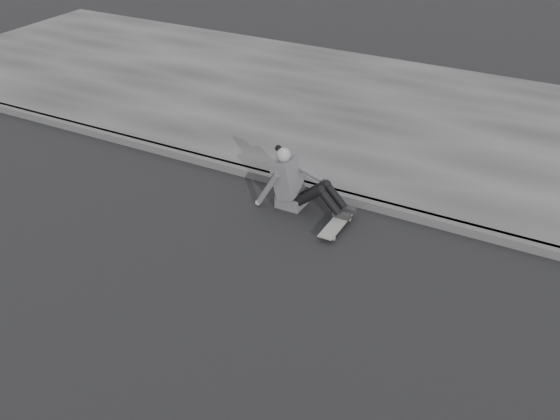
{
  "coord_description": "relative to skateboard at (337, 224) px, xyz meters",
  "views": [
    {
      "loc": [
        1.49,
        -4.55,
        4.56
      ],
      "look_at": [
        -1.61,
        1.22,
        0.5
      ],
      "focal_mm": 40.0,
      "sensor_mm": 36.0,
      "label": 1
    }
  ],
  "objects": [
    {
      "name": "ground",
      "position": [
        1.11,
        -1.87,
        -0.07
      ],
      "size": [
        80.0,
        80.0,
        0.0
      ],
      "primitive_type": "plane",
      "color": "black",
      "rests_on": "ground"
    },
    {
      "name": "curb",
      "position": [
        1.11,
        0.71,
        -0.01
      ],
      "size": [
        24.0,
        0.16,
        0.12
      ],
      "primitive_type": "cube",
      "color": "#454545",
      "rests_on": "ground"
    },
    {
      "name": "sidewalk",
      "position": [
        1.11,
        3.73,
        -0.01
      ],
      "size": [
        24.0,
        6.0,
        0.12
      ],
      "primitive_type": "cube",
      "color": "#3E3E3E",
      "rests_on": "ground"
    },
    {
      "name": "skateboard",
      "position": [
        0.0,
        0.0,
        0.0
      ],
      "size": [
        0.2,
        0.78,
        0.09
      ],
      "color": "gray",
      "rests_on": "ground"
    },
    {
      "name": "seated_woman",
      "position": [
        -0.73,
        0.25,
        0.29
      ],
      "size": [
        1.38,
        0.46,
        0.88
      ],
      "color": "#48484A",
      "rests_on": "ground"
    }
  ]
}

